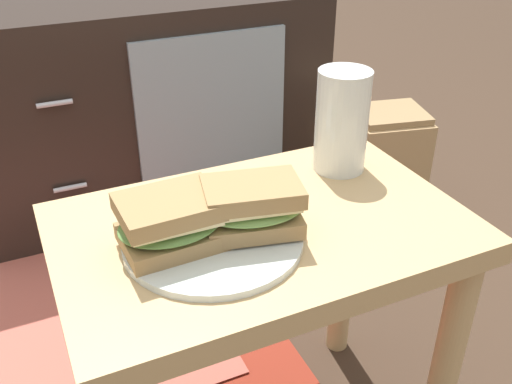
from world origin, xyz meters
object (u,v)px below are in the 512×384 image
at_px(sandwich_back, 252,207).
at_px(paper_bag, 384,166).
at_px(beer_glass, 342,122).
at_px(plate, 213,240).
at_px(tv_cabinet, 146,101).
at_px(sandwich_front, 170,222).

xyz_separation_m(sandwich_back, paper_bag, (0.65, 0.56, -0.35)).
height_order(sandwich_back, beer_glass, beer_glass).
bearing_deg(sandwich_back, plate, 171.70).
bearing_deg(plate, paper_bag, 38.05).
height_order(tv_cabinet, paper_bag, tv_cabinet).
bearing_deg(tv_cabinet, sandwich_back, -96.39).
distance_m(tv_cabinet, plate, 1.00).
xyz_separation_m(tv_cabinet, paper_bag, (0.54, -0.42, -0.13)).
xyz_separation_m(plate, paper_bag, (0.70, 0.55, -0.31)).
bearing_deg(beer_glass, sandwich_front, -161.29).
bearing_deg(beer_glass, paper_bag, 44.51).
bearing_deg(paper_bag, sandwich_front, -144.29).
distance_m(sandwich_front, sandwich_back, 0.11).
height_order(plate, sandwich_front, sandwich_front).
relative_size(tv_cabinet, sandwich_back, 6.45).
bearing_deg(tv_cabinet, sandwich_front, -102.53).
relative_size(plate, paper_bag, 0.72).
xyz_separation_m(sandwich_front, sandwich_back, (0.10, -0.02, 0.00)).
distance_m(beer_glass, paper_bag, 0.73).
relative_size(tv_cabinet, paper_bag, 2.98).
bearing_deg(tv_cabinet, paper_bag, -37.40).
height_order(beer_glass, paper_bag, beer_glass).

